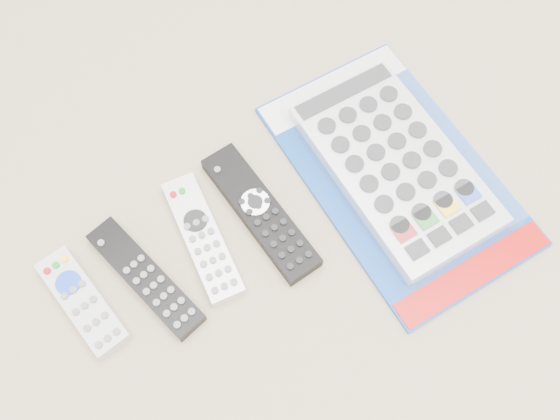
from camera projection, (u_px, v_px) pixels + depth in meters
remote_small_grey at (83, 302)px, 0.77m from camera, size 0.05×0.15×0.02m
remote_slim_black at (146, 278)px, 0.78m from camera, size 0.07×0.19×0.02m
remote_silver_dvd at (203, 238)px, 0.80m from camera, size 0.08×0.19×0.02m
remote_large_black at (261, 213)px, 0.82m from camera, size 0.05×0.21×0.02m
jumbo_remote_packaged at (396, 164)px, 0.83m from camera, size 0.26×0.40×0.05m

